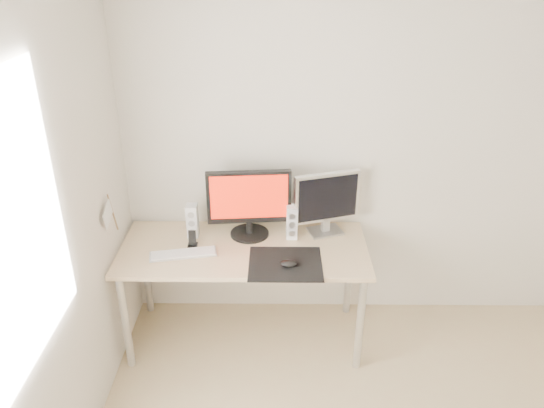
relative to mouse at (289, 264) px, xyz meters
name	(u,v)px	position (x,y,z in m)	size (l,w,h in m)	color
wall_back	(385,152)	(0.64, 0.60, 0.50)	(3.50, 3.50, 0.00)	white
mousepad	(285,264)	(-0.02, 0.03, -0.02)	(0.45, 0.40, 0.00)	black
mouse	(289,264)	(0.00, 0.00, 0.00)	(0.11, 0.06, 0.04)	black
desk	(244,257)	(-0.29, 0.23, -0.10)	(1.60, 0.70, 0.73)	#D1B587
main_monitor	(249,201)	(-0.26, 0.38, 0.23)	(0.55, 0.28, 0.47)	black
second_monitor	(327,200)	(0.26, 0.43, 0.22)	(0.44, 0.22, 0.43)	#AFAEB1
speaker_left	(192,221)	(-0.63, 0.37, 0.09)	(0.07, 0.09, 0.23)	white
speaker_right	(292,222)	(0.03, 0.36, 0.09)	(0.07, 0.09, 0.23)	white
keyboard	(183,254)	(-0.66, 0.13, -0.01)	(0.44, 0.20, 0.02)	silver
phone_dock	(193,241)	(-0.62, 0.24, 0.01)	(0.06, 0.05, 0.11)	black
pennant	(109,213)	(-1.08, 0.08, 0.30)	(0.01, 0.23, 0.29)	#A57F54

